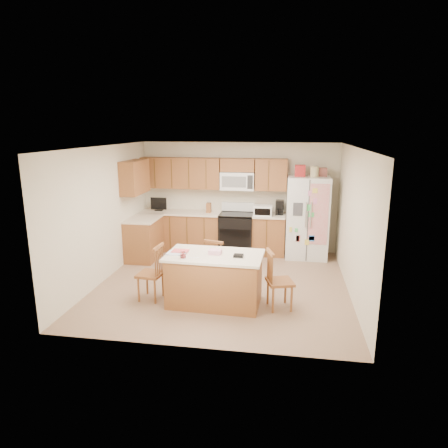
% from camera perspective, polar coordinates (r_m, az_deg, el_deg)
% --- Properties ---
extents(ground, '(4.50, 4.50, 0.00)m').
position_cam_1_polar(ground, '(7.50, -0.14, -8.49)').
color(ground, '#8B6D54').
rests_on(ground, ground).
extents(room_shell, '(4.60, 4.60, 2.52)m').
position_cam_1_polar(room_shell, '(7.08, -0.15, 2.37)').
color(room_shell, beige).
rests_on(room_shell, ground).
extents(cabinetry, '(3.36, 1.56, 2.15)m').
position_cam_1_polar(cabinetry, '(9.10, -4.43, 1.49)').
color(cabinetry, brown).
rests_on(cabinetry, ground).
extents(stove, '(0.76, 0.65, 1.13)m').
position_cam_1_polar(stove, '(9.17, 1.81, -1.21)').
color(stove, black).
rests_on(stove, ground).
extents(refrigerator, '(0.90, 0.79, 2.04)m').
position_cam_1_polar(refrigerator, '(8.95, 11.81, 1.07)').
color(refrigerator, white).
rests_on(refrigerator, ground).
extents(island, '(1.57, 0.96, 0.94)m').
position_cam_1_polar(island, '(6.56, -1.36, -7.81)').
color(island, brown).
rests_on(island, ground).
extents(windsor_chair_left, '(0.42, 0.44, 0.95)m').
position_cam_1_polar(windsor_chair_left, '(6.82, -10.29, -7.00)').
color(windsor_chair_left, brown).
rests_on(windsor_chair_left, ground).
extents(windsor_chair_back, '(0.47, 0.46, 0.90)m').
position_cam_1_polar(windsor_chair_back, '(7.24, -1.02, -5.73)').
color(windsor_chair_back, brown).
rests_on(windsor_chair_back, ground).
extents(windsor_chair_right, '(0.50, 0.51, 0.96)m').
position_cam_1_polar(windsor_chair_right, '(6.44, 7.77, -8.11)').
color(windsor_chair_right, brown).
rests_on(windsor_chair_right, ground).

